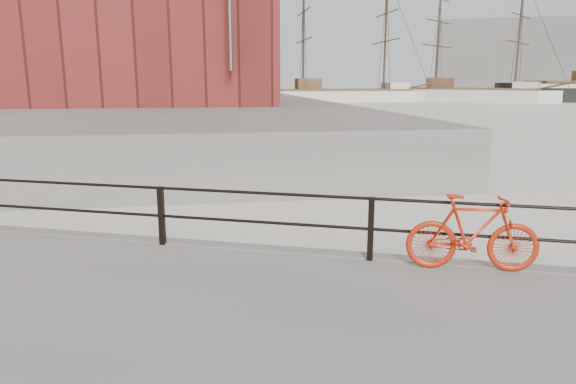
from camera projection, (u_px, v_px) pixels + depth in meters
The scene contains 10 objects.
far_quay at pixel (179, 94), 84.58m from camera, with size 24.00×150.00×1.80m, color gray.
bicycle at pixel (473, 233), 7.44m from camera, with size 1.88×0.28×1.14m, color red.
schooner_mid at pixel (472, 101), 77.74m from camera, with size 26.22×11.09×19.10m, color silver, non-canonical shape.
schooner_left at pixel (343, 102), 76.18m from camera, with size 26.90×12.23×20.18m, color silver, non-canonical shape.
workboat_near at pixel (146, 116), 44.95m from camera, with size 10.81×3.60×7.00m, color black, non-canonical shape.
workboat_far at pixel (164, 111), 52.64m from camera, with size 12.08×4.17×7.00m, color black, non-canonical shape.
apartment_cream at pixel (157, 13), 72.17m from camera, with size 20.00×15.00×21.20m, color beige.
apartment_grey at pixel (168, 22), 93.19m from camera, with size 22.00×15.00×23.20m, color #9F9F9A.
apartment_brick at pixel (175, 38), 115.60m from camera, with size 24.00×15.00×21.20m, color brown.
industrial_west at pixel (500, 57), 134.37m from camera, with size 32.00×18.00×18.00m, color gray.
Camera 1 is at (-3.03, -7.82, 3.09)m, focal length 32.00 mm.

